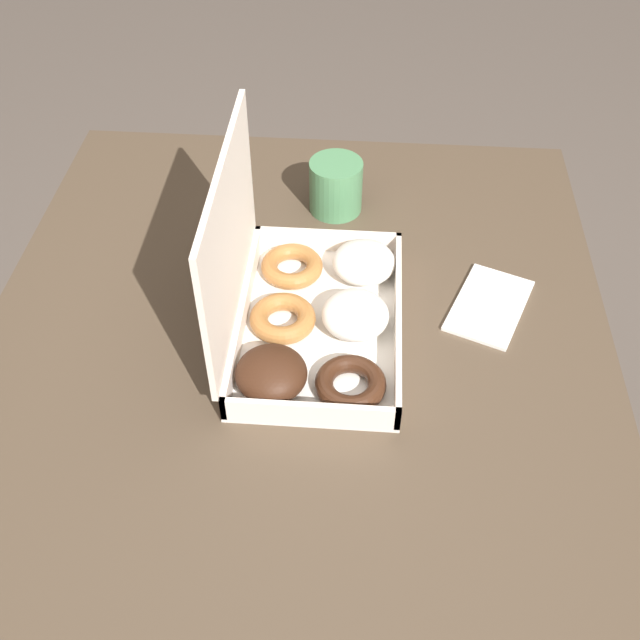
# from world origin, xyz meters

# --- Properties ---
(ground_plane) EXTENTS (8.00, 8.00, 0.00)m
(ground_plane) POSITION_xyz_m (0.00, 0.00, 0.00)
(ground_plane) COLOR #564C44
(dining_table) EXTENTS (1.00, 0.92, 0.72)m
(dining_table) POSITION_xyz_m (0.00, 0.00, 0.62)
(dining_table) COLOR #4C3D2D
(dining_table) RESTS_ON ground_plane
(donut_box) EXTENTS (0.35, 0.24, 0.28)m
(donut_box) POSITION_xyz_m (-0.01, -0.02, 0.77)
(donut_box) COLOR silver
(donut_box) RESTS_ON dining_table
(coffee_mug) EXTENTS (0.09, 0.09, 0.09)m
(coffee_mug) POSITION_xyz_m (0.28, -0.04, 0.77)
(coffee_mug) COLOR #4C8456
(coffee_mug) RESTS_ON dining_table
(paper_napkin) EXTENTS (0.18, 0.15, 0.01)m
(paper_napkin) POSITION_xyz_m (0.06, -0.28, 0.73)
(paper_napkin) COLOR white
(paper_napkin) RESTS_ON dining_table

